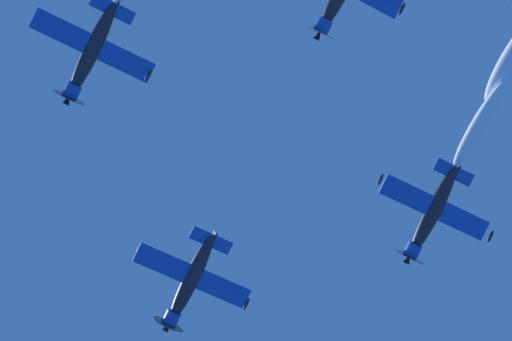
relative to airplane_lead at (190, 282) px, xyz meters
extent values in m
ellipsoid|color=#232328|center=(0.22, 0.17, 0.03)|extent=(6.68, 5.71, 2.20)
cylinder|color=#194CB2|center=(-2.45, -1.96, -0.39)|extent=(1.55, 1.77, 1.48)
cone|color=black|center=(-3.02, -2.42, -0.48)|extent=(0.98, 1.03, 0.74)
cylinder|color=#3F3F47|center=(-2.89, -2.31, -0.46)|extent=(1.66, 2.57, 3.00)
cube|color=#194CB2|center=(0.43, 0.30, -0.13)|extent=(7.11, 8.33, 1.95)
ellipsoid|color=#232328|center=(3.23, -3.35, 0.65)|extent=(0.98, 0.88, 0.43)
ellipsoid|color=#232328|center=(-2.36, 3.96, -0.91)|extent=(0.98, 0.88, 0.43)
cube|color=#194CB2|center=(2.76, 2.22, 0.48)|extent=(2.90, 3.26, 0.81)
cube|color=#232328|center=(2.71, 2.30, 1.04)|extent=(1.08, 1.11, 1.39)
ellipsoid|color=#1E232D|center=(-0.14, -0.01, 0.44)|extent=(1.84, 1.79, 1.05)
ellipsoid|color=#232328|center=(18.94, -3.31, -0.08)|extent=(6.73, 5.76, 1.74)
cylinder|color=#194CB2|center=(16.25, -5.45, -0.27)|extent=(1.61, 1.75, 1.43)
cone|color=black|center=(15.68, -5.91, -0.32)|extent=(1.01, 1.02, 0.70)
cylinder|color=#3F3F47|center=(15.81, -5.81, -0.31)|extent=(1.80, 2.48, 3.03)
cube|color=#194CB2|center=(19.14, -3.19, -0.25)|extent=(7.11, 8.33, 1.94)
ellipsoid|color=#232328|center=(21.97, -6.81, 0.58)|extent=(0.99, 0.88, 0.37)
ellipsoid|color=#232328|center=(16.32, 0.43, -1.08)|extent=(0.99, 0.88, 0.37)
cube|color=#194CB2|center=(21.50, -1.25, 0.16)|extent=(2.90, 3.27, 0.77)
cube|color=#232328|center=(21.47, -1.15, 0.73)|extent=(1.15, 1.09, 1.32)
ellipsoid|color=#1E232D|center=(18.60, -3.47, 0.36)|extent=(1.87, 1.78, 0.95)
ellipsoid|color=#232328|center=(1.72, 19.44, 0.37)|extent=(6.75, 5.74, 2.04)
cylinder|color=#194CB2|center=(-0.96, 17.30, 0.05)|extent=(1.61, 1.79, 1.50)
cone|color=black|center=(-1.53, 16.84, -0.02)|extent=(1.01, 1.04, 0.74)
cylinder|color=#3F3F47|center=(-1.40, 16.95, 0.00)|extent=(1.78, 2.61, 3.11)
cube|color=#194CB2|center=(1.94, 19.56, 0.20)|extent=(7.07, 8.26, 2.38)
ellipsoid|color=#232328|center=(4.71, 15.94, 1.22)|extent=(0.99, 0.89, 0.42)
ellipsoid|color=#232328|center=(-0.83, 23.18, -0.81)|extent=(0.99, 0.89, 0.42)
cube|color=#194CB2|center=(4.28, 21.49, 0.72)|extent=(2.89, 3.24, 0.95)
cube|color=#232328|center=(4.22, 21.60, 1.28)|extent=(1.15, 1.14, 1.35)
ellipsoid|color=#1E232D|center=(1.36, 19.28, 0.79)|extent=(1.88, 1.80, 1.03)
cylinder|color=#194CB2|center=(17.16, 13.78, 0.92)|extent=(1.63, 1.77, 1.47)
cone|color=black|center=(16.58, 13.32, 0.87)|extent=(1.01, 1.03, 0.71)
cylinder|color=#3F3F47|center=(16.72, 13.43, 0.88)|extent=(1.83, 2.54, 3.10)
ellipsoid|color=#232328|center=(17.26, 19.65, -0.02)|extent=(0.99, 0.89, 0.39)
ellipsoid|color=white|center=(7.40, 24.03, 1.12)|extent=(6.70, 5.70, 1.93)
ellipsoid|color=white|center=(11.81, 27.36, 1.69)|extent=(6.96, 6.01, 2.31)
camera|label=1|loc=(21.62, 9.58, -77.08)|focal=72.79mm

